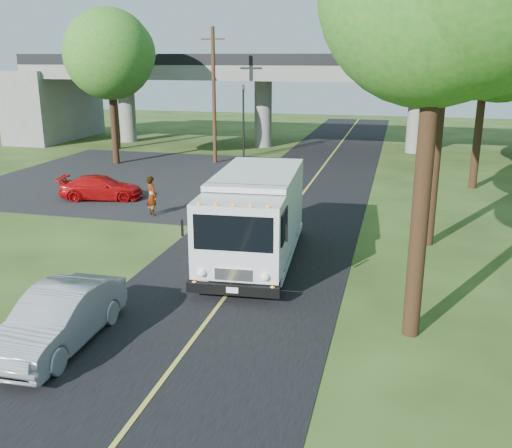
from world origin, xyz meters
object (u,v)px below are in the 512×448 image
(traffic_signal, at_px, (243,114))
(step_van, at_px, (255,215))
(tree_left_lot, at_px, (110,44))
(red_sedan, at_px, (101,188))
(tree_right_far, at_px, (494,33))
(silver_sedan, at_px, (59,318))
(utility_pole, at_px, (214,95))
(pedestrian, at_px, (152,196))
(tree_left_far, at_px, (113,52))

(traffic_signal, relative_size, step_van, 0.67)
(tree_left_lot, bearing_deg, red_sedan, -67.35)
(tree_right_far, bearing_deg, silver_sedan, -119.80)
(step_van, bearing_deg, silver_sedan, -118.50)
(utility_pole, distance_m, pedestrian, 14.28)
(utility_pole, bearing_deg, traffic_signal, 53.13)
(tree_left_far, xyz_separation_m, red_sedan, (6.89, -15.31, -6.84))
(silver_sedan, distance_m, pedestrian, 12.43)
(step_van, distance_m, pedestrian, 7.87)
(tree_left_far, bearing_deg, traffic_signal, -9.65)
(red_sedan, distance_m, pedestrian, 4.46)
(red_sedan, relative_size, pedestrian, 2.27)
(tree_right_far, height_order, red_sedan, tree_right_far)
(utility_pole, bearing_deg, red_sedan, -101.85)
(tree_left_far, bearing_deg, step_van, -53.03)
(silver_sedan, bearing_deg, traffic_signal, 94.49)
(traffic_signal, distance_m, silver_sedan, 28.07)
(tree_left_lot, xyz_separation_m, red_sedan, (3.89, -9.31, -7.29))
(utility_pole, height_order, step_van, utility_pole)
(silver_sedan, bearing_deg, utility_pole, 98.20)
(utility_pole, xyz_separation_m, tree_right_far, (16.71, -4.16, 3.71))
(tree_left_far, height_order, pedestrian, tree_left_far)
(utility_pole, bearing_deg, silver_sedan, -80.55)
(utility_pole, distance_m, tree_left_far, 10.45)
(tree_left_lot, bearing_deg, utility_pole, 18.97)
(step_van, relative_size, red_sedan, 1.84)
(silver_sedan, relative_size, pedestrian, 2.46)
(tree_left_lot, xyz_separation_m, tree_left_far, (-3.00, 6.00, -0.45))
(tree_right_far, distance_m, silver_sedan, 26.08)
(tree_left_lot, bearing_deg, tree_left_far, 116.57)
(traffic_signal, distance_m, utility_pole, 2.86)
(tree_left_lot, distance_m, step_van, 22.35)
(traffic_signal, height_order, tree_left_far, tree_left_far)
(step_van, relative_size, pedestrian, 4.19)
(tree_right_far, distance_m, pedestrian, 19.48)
(red_sedan, bearing_deg, silver_sedan, -168.75)
(traffic_signal, xyz_separation_m, pedestrian, (-0.08, -15.73, -2.27))
(traffic_signal, distance_m, tree_left_lot, 10.01)
(tree_right_far, height_order, pedestrian, tree_right_far)
(step_van, distance_m, silver_sedan, 8.01)
(tree_left_far, relative_size, step_van, 1.27)
(step_van, xyz_separation_m, pedestrian, (-6.15, 4.84, -0.80))
(traffic_signal, height_order, pedestrian, traffic_signal)
(traffic_signal, xyz_separation_m, tree_left_lot, (-7.79, -4.16, 4.70))
(utility_pole, relative_size, tree_left_far, 0.91)
(tree_left_lot, distance_m, red_sedan, 12.45)
(traffic_signal, distance_m, tree_left_far, 11.75)
(traffic_signal, height_order, utility_pole, utility_pole)
(silver_sedan, bearing_deg, tree_left_far, 113.37)
(tree_right_far, bearing_deg, tree_left_lot, 175.03)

